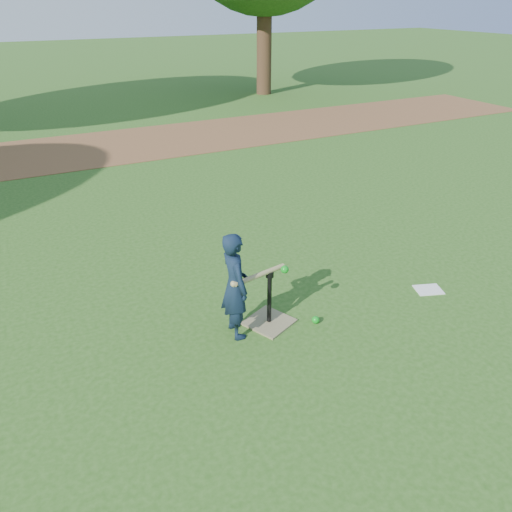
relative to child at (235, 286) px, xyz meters
name	(u,v)px	position (x,y,z in m)	size (l,w,h in m)	color
ground	(249,319)	(0.22, 0.15, -0.55)	(80.00, 80.00, 0.00)	#285116
dirt_strip	(101,148)	(0.22, 7.65, -0.55)	(24.00, 3.00, 0.01)	brown
child	(235,286)	(0.00, 0.00, 0.00)	(0.40, 0.27, 1.11)	#101E31
wiffle_ball_ground	(316,320)	(0.81, -0.23, -0.51)	(0.08, 0.08, 0.08)	#0E9A1A
clipboard	(428,290)	(2.34, -0.27, -0.55)	(0.30, 0.23, 0.01)	white
batting_tee	(269,314)	(0.38, 0.00, -0.44)	(0.57, 0.57, 0.61)	#807551
swing_action	(262,275)	(0.28, -0.04, 0.07)	(0.63, 0.18, 0.10)	tan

